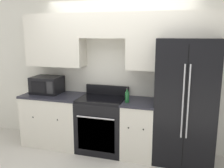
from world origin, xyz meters
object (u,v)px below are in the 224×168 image
at_px(microwave, 47,85).
at_px(bottle, 127,97).
at_px(refrigerator, 186,101).
at_px(oven_range, 102,124).

distance_m(microwave, bottle, 1.52).
bearing_deg(refrigerator, microwave, -179.52).
distance_m(refrigerator, bottle, 0.89).
relative_size(refrigerator, microwave, 3.78).
height_order(refrigerator, bottle, refrigerator).
height_order(oven_range, bottle, bottle).
relative_size(oven_range, refrigerator, 0.56).
bearing_deg(refrigerator, bottle, -167.29).
xyz_separation_m(oven_range, refrigerator, (1.32, 0.08, 0.49)).
distance_m(oven_range, microwave, 1.21).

